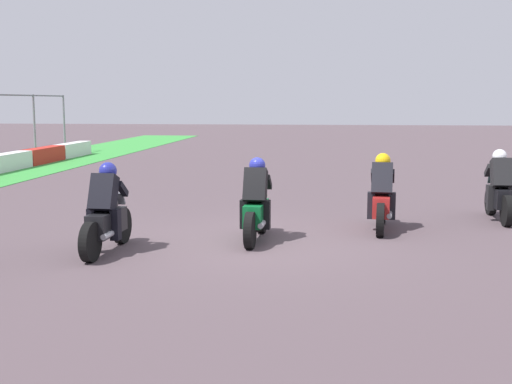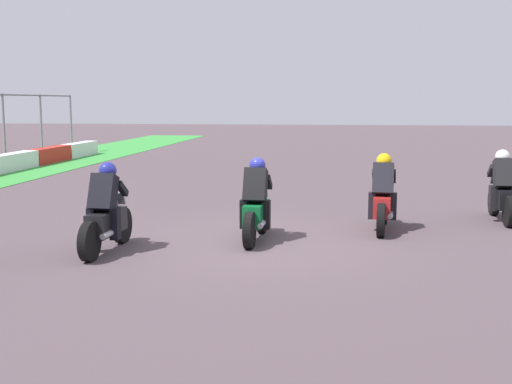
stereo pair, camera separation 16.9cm
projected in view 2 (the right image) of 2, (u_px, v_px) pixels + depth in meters
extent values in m
plane|color=#4E3F45|center=(256.00, 242.00, 11.77)|extent=(120.00, 120.00, 0.00)
cube|color=silver|center=(12.00, 162.00, 23.86)|extent=(3.09, 0.60, 0.64)
cube|color=red|center=(49.00, 155.00, 26.96)|extent=(3.09, 0.60, 0.64)
cube|color=silver|center=(79.00, 150.00, 30.06)|extent=(3.09, 0.60, 0.64)
cylinder|color=slate|center=(4.00, 129.00, 26.06)|extent=(0.10, 0.10, 2.82)
cylinder|color=slate|center=(41.00, 126.00, 29.31)|extent=(0.10, 0.10, 2.82)
cylinder|color=slate|center=(71.00, 124.00, 32.56)|extent=(0.10, 0.10, 2.82)
cylinder|color=black|center=(494.00, 201.00, 14.54)|extent=(0.64, 0.15, 0.64)
cylinder|color=black|center=(509.00, 211.00, 13.16)|extent=(0.64, 0.15, 0.64)
cube|color=black|center=(502.00, 198.00, 13.83)|extent=(1.10, 0.33, 0.40)
ellipsoid|color=black|center=(501.00, 183.00, 13.88)|extent=(0.48, 0.31, 0.24)
cube|color=red|center=(508.00, 200.00, 13.32)|extent=(0.06, 0.16, 0.08)
cube|color=black|center=(504.00, 174.00, 13.66)|extent=(0.49, 0.41, 0.66)
sphere|color=silver|center=(502.00, 157.00, 13.83)|extent=(0.30, 0.30, 0.30)
cube|color=#4A6464|center=(497.00, 179.00, 14.27)|extent=(0.16, 0.26, 0.23)
cube|color=black|center=(493.00, 198.00, 13.74)|extent=(0.18, 0.14, 0.52)
cube|color=black|center=(491.00, 171.00, 14.05)|extent=(0.39, 0.10, 0.31)
cube|color=black|center=(509.00, 171.00, 14.00)|extent=(0.39, 0.10, 0.31)
cylinder|color=black|center=(384.00, 208.00, 13.54)|extent=(0.65, 0.20, 0.64)
cylinder|color=black|center=(381.00, 220.00, 12.19)|extent=(0.65, 0.20, 0.64)
cube|color=#A9201F|center=(383.00, 205.00, 12.84)|extent=(1.13, 0.43, 0.40)
ellipsoid|color=#A9201F|center=(383.00, 189.00, 12.90)|extent=(0.51, 0.35, 0.24)
cube|color=red|center=(382.00, 208.00, 12.35)|extent=(0.08, 0.17, 0.08)
cylinder|color=#A5A5AD|center=(390.00, 215.00, 12.48)|extent=(0.43, 0.14, 0.10)
cube|color=black|center=(383.00, 179.00, 12.67)|extent=(0.52, 0.45, 0.66)
sphere|color=gold|center=(384.00, 161.00, 12.84)|extent=(0.33, 0.33, 0.30)
cube|color=gray|center=(384.00, 185.00, 13.28)|extent=(0.18, 0.27, 0.23)
cube|color=black|center=(372.00, 206.00, 12.77)|extent=(0.19, 0.16, 0.52)
cube|color=black|center=(393.00, 206.00, 12.68)|extent=(0.19, 0.16, 0.52)
cube|color=black|center=(375.00, 176.00, 13.08)|extent=(0.39, 0.14, 0.31)
cube|color=black|center=(393.00, 176.00, 13.00)|extent=(0.39, 0.14, 0.31)
cylinder|color=black|center=(262.00, 216.00, 12.60)|extent=(0.65, 0.17, 0.64)
cylinder|color=black|center=(249.00, 230.00, 11.23)|extent=(0.65, 0.17, 0.64)
cube|color=#0D5C2A|center=(256.00, 213.00, 11.89)|extent=(1.11, 0.37, 0.40)
ellipsoid|color=#0D5C2A|center=(257.00, 196.00, 11.95)|extent=(0.49, 0.32, 0.24)
cube|color=red|center=(251.00, 217.00, 11.39)|extent=(0.07, 0.16, 0.08)
cylinder|color=#A5A5AD|center=(262.00, 224.00, 11.54)|extent=(0.42, 0.12, 0.10)
cube|color=black|center=(255.00, 186.00, 11.72)|extent=(0.50, 0.42, 0.66)
sphere|color=navy|center=(257.00, 165.00, 11.89)|extent=(0.31, 0.31, 0.30)
cube|color=#6E824D|center=(261.00, 191.00, 12.34)|extent=(0.17, 0.27, 0.23)
cube|color=black|center=(244.00, 214.00, 11.81)|extent=(0.19, 0.15, 0.52)
cube|color=black|center=(266.00, 215.00, 11.74)|extent=(0.19, 0.15, 0.52)
cube|color=black|center=(249.00, 182.00, 12.12)|extent=(0.39, 0.12, 0.31)
cube|color=black|center=(268.00, 182.00, 12.06)|extent=(0.39, 0.12, 0.31)
cylinder|color=black|center=(122.00, 225.00, 11.70)|extent=(0.65, 0.17, 0.64)
cylinder|color=black|center=(90.00, 242.00, 10.34)|extent=(0.65, 0.17, 0.64)
cube|color=black|center=(107.00, 222.00, 11.00)|extent=(1.11, 0.37, 0.40)
ellipsoid|color=black|center=(108.00, 204.00, 11.05)|extent=(0.49, 0.32, 0.24)
cube|color=red|center=(94.00, 227.00, 10.50)|extent=(0.07, 0.16, 0.08)
cylinder|color=#A5A5AD|center=(108.00, 234.00, 10.65)|extent=(0.42, 0.12, 0.10)
cube|color=black|center=(103.00, 193.00, 10.83)|extent=(0.50, 0.42, 0.66)
sphere|color=navy|center=(108.00, 171.00, 11.00)|extent=(0.31, 0.31, 0.30)
cube|color=slate|center=(117.00, 198.00, 11.44)|extent=(0.17, 0.27, 0.23)
cube|color=black|center=(92.00, 223.00, 10.91)|extent=(0.19, 0.15, 0.52)
cube|color=black|center=(115.00, 224.00, 10.85)|extent=(0.19, 0.15, 0.52)
cube|color=black|center=(102.00, 188.00, 11.23)|extent=(0.39, 0.12, 0.31)
cube|color=black|center=(122.00, 189.00, 11.17)|extent=(0.39, 0.12, 0.31)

